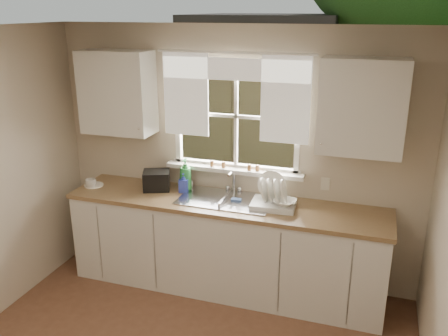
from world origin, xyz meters
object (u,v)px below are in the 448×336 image
(dish_rack, at_px, (273,199))
(black_appliance, at_px, (157,180))
(cup, at_px, (91,183))
(soap_bottle_a, at_px, (185,175))

(dish_rack, distance_m, black_appliance, 1.20)
(cup, distance_m, black_appliance, 0.68)
(soap_bottle_a, height_order, black_appliance, soap_bottle_a)
(dish_rack, bearing_deg, cup, -177.20)
(dish_rack, relative_size, soap_bottle_a, 1.27)
(dish_rack, xyz_separation_m, black_appliance, (-1.20, 0.07, 0.02))
(black_appliance, bearing_deg, dish_rack, -25.60)
(dish_rack, xyz_separation_m, soap_bottle_a, (-0.92, 0.14, 0.08))
(dish_rack, distance_m, cup, 1.86)
(dish_rack, bearing_deg, soap_bottle_a, 171.48)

